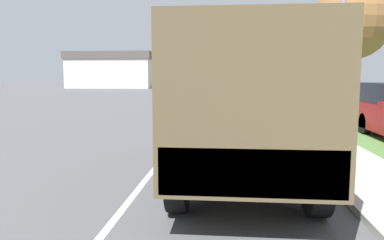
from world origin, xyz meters
name	(u,v)px	position (x,y,z in m)	size (l,w,h in m)	color
ground_plane	(210,98)	(0.00, 40.00, 0.00)	(180.00, 180.00, 0.00)	#4C4C4F
lane_centre_stripe	(210,98)	(0.00, 40.00, 0.00)	(0.12, 120.00, 0.00)	silver
sidewalk_right	(257,98)	(4.50, 40.00, 0.06)	(1.80, 120.00, 0.12)	#ADAAA3
grass_strip_right	(305,99)	(8.90, 40.00, 0.01)	(7.00, 120.00, 0.02)	#4C7538
military_truck	(242,99)	(1.94, 11.82, 1.65)	(2.40, 6.75, 2.91)	#474C38
car_nearest_ahead	(231,100)	(1.84, 25.68, 0.72)	(1.74, 4.43, 1.61)	silver
car_second_ahead	(188,94)	(-1.75, 36.14, 0.62)	(1.83, 4.56, 1.36)	tan
car_third_ahead	(200,88)	(-1.73, 49.65, 0.71)	(1.93, 4.20, 1.59)	tan
tree_mid_right	(352,21)	(7.87, 24.16, 4.86)	(3.92, 3.92, 6.82)	brown
building_distant	(114,70)	(-19.08, 71.24, 3.23)	(15.35, 9.82, 6.38)	beige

